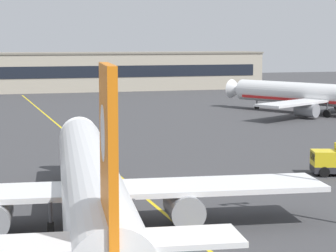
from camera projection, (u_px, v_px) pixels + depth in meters
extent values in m
cube|color=yellow|center=(109.00, 167.00, 65.88)|extent=(6.20, 179.91, 0.01)
cylinder|color=white|center=(90.00, 180.00, 43.46)|extent=(7.67, 36.20, 3.80)
cone|color=white|center=(80.00, 137.00, 62.33)|extent=(3.87, 2.98, 3.61)
cube|color=orange|center=(90.00, 195.00, 43.60)|extent=(7.28, 33.33, 0.44)
cube|color=black|center=(80.00, 133.00, 60.38)|extent=(2.95, 1.40, 0.60)
cube|color=white|center=(90.00, 190.00, 44.16)|extent=(32.33, 8.23, 0.36)
cylinder|color=gray|center=(184.00, 208.00, 44.37)|extent=(2.68, 3.83, 2.30)
cylinder|color=black|center=(179.00, 201.00, 46.17)|extent=(1.96, 0.39, 1.95)
cube|color=orange|center=(108.00, 151.00, 27.42)|extent=(0.92, 4.82, 7.20)
cylinder|color=white|center=(108.00, 133.00, 27.62)|extent=(0.70, 2.43, 2.40)
cube|color=white|center=(111.00, 242.00, 27.32)|extent=(11.24, 3.97, 0.24)
cylinder|color=#4C4C51|center=(82.00, 168.00, 57.90)|extent=(0.24, 0.24, 1.60)
cylinder|color=black|center=(82.00, 179.00, 58.03)|extent=(0.49, 0.94, 0.90)
cylinder|color=#4C4C51|center=(50.00, 215.00, 41.30)|extent=(0.24, 0.24, 1.60)
cylinder|color=black|center=(51.00, 232.00, 41.45)|extent=(0.54, 1.34, 1.30)
cylinder|color=#4C4C51|center=(133.00, 211.00, 42.16)|extent=(0.24, 0.24, 1.60)
cylinder|color=black|center=(133.00, 228.00, 42.31)|extent=(0.54, 1.34, 1.30)
cylinder|color=white|center=(325.00, 95.00, 110.54)|extent=(20.55, 32.66, 3.73)
cone|color=white|center=(237.00, 89.00, 123.80)|extent=(4.34, 3.96, 3.55)
cube|color=red|center=(325.00, 101.00, 110.68)|extent=(19.10, 30.16, 0.43)
cube|color=black|center=(245.00, 86.00, 122.41)|extent=(2.97, 2.31, 0.59)
cube|color=white|center=(322.00, 100.00, 111.06)|extent=(29.71, 19.49, 0.35)
cylinder|color=gray|center=(307.00, 110.00, 106.25)|extent=(3.70, 4.19, 2.26)
cylinder|color=black|center=(297.00, 109.00, 107.53)|extent=(1.76, 1.09, 1.92)
cylinder|color=#4C4C51|center=(257.00, 101.00, 120.76)|extent=(0.24, 0.24, 1.57)
cylinder|color=black|center=(257.00, 107.00, 120.89)|extent=(0.77, 0.96, 0.88)
cylinder|color=#4C4C51|center=(327.00, 107.00, 107.60)|extent=(0.24, 0.24, 1.57)
cylinder|color=black|center=(327.00, 114.00, 107.74)|extent=(0.97, 1.31, 1.28)
cube|color=yellow|center=(324.00, 158.00, 62.10)|extent=(2.75, 2.81, 1.40)
cube|color=black|center=(313.00, 156.00, 62.09)|extent=(0.64, 1.87, 0.70)
cylinder|color=black|center=(324.00, 172.00, 61.09)|extent=(1.01, 0.56, 0.96)
cylinder|color=black|center=(319.00, 167.00, 63.41)|extent=(1.01, 0.56, 0.96)
cone|color=orange|center=(65.00, 180.00, 58.80)|extent=(0.36, 0.36, 0.55)
cylinder|color=white|center=(65.00, 179.00, 58.80)|extent=(0.23, 0.23, 0.07)
cube|color=orange|center=(65.00, 183.00, 58.84)|extent=(0.44, 0.44, 0.03)
cube|color=#B2A893|center=(5.00, 73.00, 158.86)|extent=(128.70, 12.00, 9.08)
cube|color=black|center=(6.00, 73.00, 153.04)|extent=(123.55, 0.12, 2.80)
cube|color=gray|center=(4.00, 54.00, 158.25)|extent=(129.10, 12.40, 0.40)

